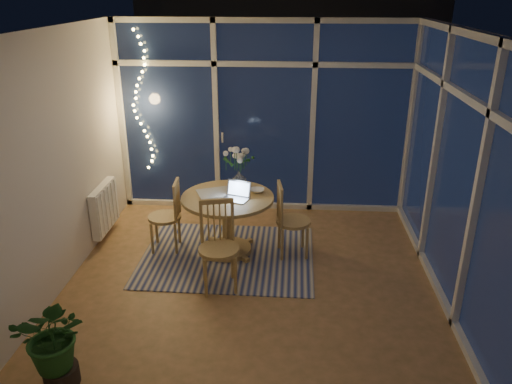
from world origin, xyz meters
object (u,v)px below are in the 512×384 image
dining_table (228,225)px  laptop (235,191)px  chair_left (165,215)px  flower_vase (239,177)px  chair_front (219,247)px  potted_plant (56,345)px  chair_right (293,220)px

dining_table → laptop: (0.10, -0.09, 0.47)m
chair_left → flower_vase: bearing=105.6°
chair_front → dining_table: bearing=77.7°
dining_table → potted_plant: size_ratio=1.40×
chair_left → chair_right: chair_right is taller
laptop → flower_vase: size_ratio=1.36×
chair_front → flower_vase: 1.16m
chair_front → flower_vase: size_ratio=4.57×
flower_vase → potted_plant: flower_vase is taller
dining_table → chair_front: chair_front is taller
chair_right → chair_left: bearing=80.5°
chair_left → flower_vase: (0.86, 0.30, 0.39)m
chair_right → chair_front: bearing=126.9°
chair_front → laptop: chair_front is taller
chair_right → potted_plant: (-1.84, -2.22, -0.07)m
chair_left → chair_front: bearing=39.7°
flower_vase → chair_front: bearing=-95.3°
dining_table → laptop: bearing=-42.8°
chair_left → laptop: bearing=77.6°
chair_right → potted_plant: bearing=132.1°
dining_table → chair_left: (-0.76, 0.04, 0.08)m
chair_left → potted_plant: chair_left is taller
chair_right → chair_front: 1.08m
flower_vase → potted_plant: 2.85m
chair_right → laptop: (-0.66, -0.10, 0.38)m
potted_plant → chair_right: bearing=50.3°
flower_vase → chair_right: bearing=-27.0°
laptop → flower_vase: flower_vase is taller
chair_right → laptop: 0.77m
laptop → potted_plant: size_ratio=0.38×
flower_vase → chair_left: bearing=-160.6°
flower_vase → potted_plant: bearing=-114.7°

